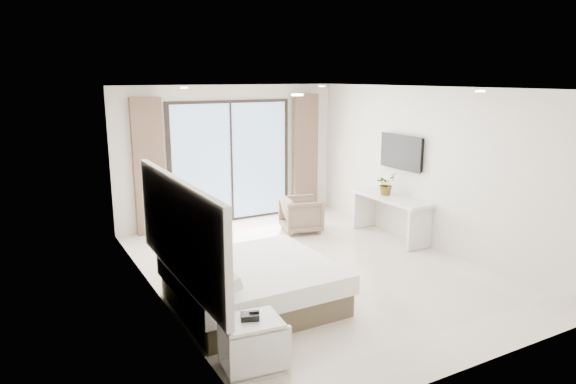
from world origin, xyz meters
name	(u,v)px	position (x,y,z in m)	size (l,w,h in m)	color
ground	(311,268)	(0.00, 0.00, 0.00)	(6.20, 6.20, 0.00)	beige
room_shell	(278,161)	(-0.20, 0.68, 1.58)	(4.62, 6.22, 2.72)	silver
bed	(252,285)	(-1.34, -0.74, 0.29)	(1.94, 1.85, 0.68)	brown
nightstand	(252,344)	(-1.96, -2.05, 0.26)	(0.63, 0.54, 0.52)	silver
phone	(250,316)	(-1.96, -2.03, 0.56)	(0.18, 0.14, 0.06)	black
console_desk	(390,207)	(2.04, 0.62, 0.57)	(0.53, 1.68, 0.77)	silver
plant	(386,186)	(2.04, 0.77, 0.92)	(0.36, 0.40, 0.31)	#33662D
armchair	(301,213)	(0.84, 1.72, 0.36)	(0.69, 0.65, 0.71)	#7F6C53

